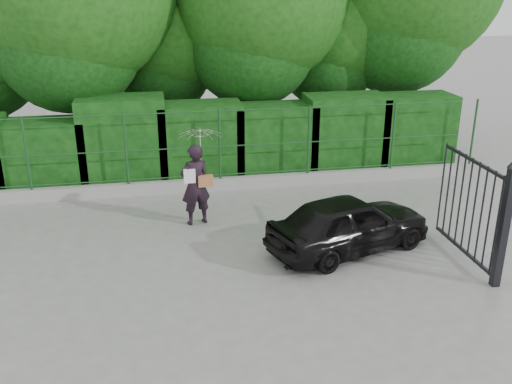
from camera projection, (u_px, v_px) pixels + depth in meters
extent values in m
plane|color=gray|center=(229.00, 275.00, 10.47)|extent=(80.00, 80.00, 0.00)
cube|color=#9E9E99|center=(205.00, 185.00, 14.55)|extent=(14.00, 0.25, 0.30)
cylinder|color=#1A451F|center=(27.00, 154.00, 13.48)|extent=(0.06, 0.06, 1.80)
cylinder|color=#1A451F|center=(126.00, 149.00, 13.87)|extent=(0.06, 0.06, 1.80)
cylinder|color=#1A451F|center=(220.00, 144.00, 14.25)|extent=(0.06, 0.06, 1.80)
cylinder|color=#1A451F|center=(309.00, 140.00, 14.63)|extent=(0.06, 0.06, 1.80)
cylinder|color=#1A451F|center=(393.00, 136.00, 15.01)|extent=(0.06, 0.06, 1.80)
cylinder|color=#1A451F|center=(473.00, 132.00, 15.39)|extent=(0.06, 0.06, 1.80)
cylinder|color=#1A451F|center=(205.00, 176.00, 14.46)|extent=(13.60, 0.03, 0.03)
cylinder|color=#1A451F|center=(204.00, 147.00, 14.20)|extent=(13.60, 0.03, 0.03)
cylinder|color=#1A451F|center=(203.00, 112.00, 13.88)|extent=(13.60, 0.03, 0.03)
cube|color=black|center=(44.00, 154.00, 14.55)|extent=(2.20, 1.20, 1.76)
cube|color=black|center=(123.00, 141.00, 14.79)|extent=(2.20, 1.20, 2.28)
cube|color=black|center=(200.00, 141.00, 15.16)|extent=(2.20, 1.20, 2.05)
cube|color=black|center=(274.00, 140.00, 15.51)|extent=(2.20, 1.20, 1.93)
cube|color=black|center=(344.00, 133.00, 15.81)|extent=(2.20, 1.20, 2.12)
cube|color=black|center=(412.00, 131.00, 16.15)|extent=(2.20, 1.20, 2.06)
cylinder|color=black|center=(86.00, 87.00, 15.79)|extent=(0.36, 0.36, 4.50)
cylinder|color=black|center=(175.00, 97.00, 17.63)|extent=(0.36, 0.36, 3.25)
sphere|color=#14470F|center=(172.00, 32.00, 16.93)|extent=(3.90, 3.90, 3.90)
cylinder|color=black|center=(261.00, 84.00, 16.94)|extent=(0.36, 0.36, 4.25)
cylinder|color=black|center=(334.00, 90.00, 18.13)|extent=(0.36, 0.36, 3.50)
sphere|color=#14470F|center=(337.00, 21.00, 17.39)|extent=(4.20, 4.20, 4.20)
cylinder|color=black|center=(400.00, 70.00, 17.88)|extent=(0.36, 0.36, 4.75)
cube|color=black|center=(503.00, 229.00, 9.73)|extent=(0.14, 0.14, 2.20)
cube|color=black|center=(462.00, 249.00, 11.13)|extent=(0.05, 2.00, 0.06)
cube|color=black|center=(475.00, 161.00, 10.49)|extent=(0.05, 2.00, 0.06)
cylinder|color=black|center=(496.00, 227.00, 9.94)|extent=(0.04, 0.04, 1.90)
cylinder|color=black|center=(489.00, 221.00, 10.17)|extent=(0.04, 0.04, 1.90)
cylinder|color=black|center=(481.00, 216.00, 10.40)|extent=(0.04, 0.04, 1.90)
cylinder|color=black|center=(474.00, 211.00, 10.63)|extent=(0.04, 0.04, 1.90)
cylinder|color=black|center=(467.00, 206.00, 10.86)|extent=(0.04, 0.04, 1.90)
cylinder|color=black|center=(460.00, 201.00, 11.09)|extent=(0.04, 0.04, 1.90)
cylinder|color=black|center=(454.00, 196.00, 11.32)|extent=(0.04, 0.04, 1.90)
cylinder|color=black|center=(448.00, 192.00, 11.55)|extent=(0.04, 0.04, 1.90)
cylinder|color=black|center=(442.00, 188.00, 11.78)|extent=(0.04, 0.04, 1.90)
imported|color=black|center=(195.00, 185.00, 12.35)|extent=(0.75, 0.59, 1.81)
imported|color=silver|center=(201.00, 148.00, 12.13)|extent=(0.92, 0.93, 0.84)
cube|color=#A46940|center=(206.00, 181.00, 12.28)|extent=(0.32, 0.15, 0.24)
cube|color=white|center=(190.00, 176.00, 12.14)|extent=(0.25, 0.02, 0.32)
imported|color=black|center=(349.00, 223.00, 11.25)|extent=(3.63, 2.37, 1.15)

